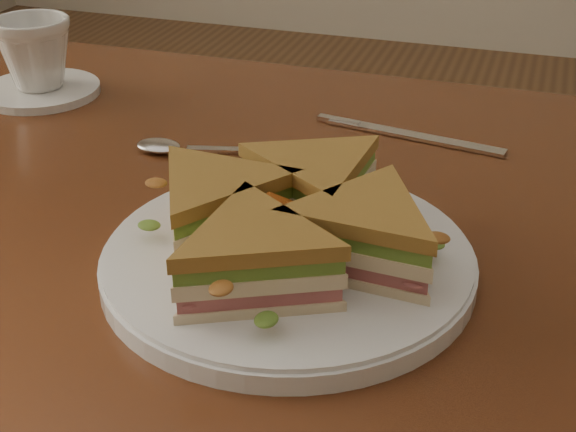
{
  "coord_description": "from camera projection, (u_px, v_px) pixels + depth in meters",
  "views": [
    {
      "loc": [
        0.21,
        -0.6,
        1.1
      ],
      "look_at": [
        0.04,
        -0.08,
        0.8
      ],
      "focal_mm": 50.0,
      "sensor_mm": 36.0,
      "label": 1
    }
  ],
  "objects": [
    {
      "name": "table",
      "position": [
        275.0,
        303.0,
        0.77
      ],
      "size": [
        1.2,
        0.8,
        0.75
      ],
      "color": "#3D1C0D",
      "rests_on": "ground"
    },
    {
      "name": "sandwich_wedges",
      "position": [
        288.0,
        222.0,
        0.62
      ],
      "size": [
        0.27,
        0.27,
        0.06
      ],
      "color": "beige",
      "rests_on": "plate"
    },
    {
      "name": "knife",
      "position": [
        401.0,
        134.0,
        0.88
      ],
      "size": [
        0.21,
        0.05,
        0.0
      ],
      "rotation": [
        0.0,
        0.0,
        -0.16
      ],
      "color": "silver",
      "rests_on": "table"
    },
    {
      "name": "crisps_mound",
      "position": [
        288.0,
        226.0,
        0.62
      ],
      "size": [
        0.09,
        0.09,
        0.05
      ],
      "primitive_type": null,
      "color": "#D2611A",
      "rests_on": "plate"
    },
    {
      "name": "saucer",
      "position": [
        41.0,
        90.0,
        0.99
      ],
      "size": [
        0.14,
        0.14,
        0.01
      ],
      "primitive_type": "cylinder",
      "color": "white",
      "rests_on": "table"
    },
    {
      "name": "plate",
      "position": [
        288.0,
        262.0,
        0.64
      ],
      "size": [
        0.3,
        0.3,
        0.02
      ],
      "primitive_type": "cylinder",
      "color": "white",
      "rests_on": "table"
    },
    {
      "name": "spoon",
      "position": [
        180.0,
        148.0,
        0.84
      ],
      "size": [
        0.18,
        0.06,
        0.01
      ],
      "rotation": [
        0.0,
        0.0,
        0.25
      ],
      "color": "silver",
      "rests_on": "table"
    },
    {
      "name": "coffee_cup",
      "position": [
        35.0,
        53.0,
        0.97
      ],
      "size": [
        0.1,
        0.1,
        0.09
      ],
      "primitive_type": "imported",
      "rotation": [
        0.0,
        0.0,
        -0.13
      ],
      "color": "white",
      "rests_on": "saucer"
    }
  ]
}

